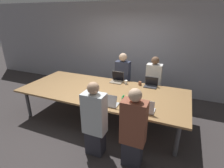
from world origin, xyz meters
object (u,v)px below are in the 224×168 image
Objects in this scene: cup_far_center at (126,82)px; person_near_midright at (95,121)px; person_far_right at (153,83)px; person_far_center at (123,78)px; cup_far_right at (140,83)px; laptop_near_midright at (109,102)px; stapler at (93,92)px; bottle_near_midright at (123,101)px; person_near_right at (133,130)px; laptop_far_right at (151,84)px; laptop_near_right at (145,108)px; cup_near_right at (131,106)px; cup_near_midright at (99,100)px; laptop_far_center at (117,79)px.

person_near_midright reaches higher than cup_far_center.
person_far_right reaches higher than person_near_midright.
person_far_center is 0.75m from cup_far_right.
cup_far_center is 0.35m from cup_far_right.
laptop_near_midright is 0.23× the size of person_far_right.
cup_far_right is 0.59× the size of stapler.
person_far_right is 15.57× the size of cup_far_right.
person_near_right is (0.39, -0.63, -0.15)m from bottle_near_midright.
cup_far_center is 0.63m from laptop_far_right.
laptop_near_right is 4.16× the size of cup_near_right.
person_near_right reaches higher than person_far_right.
stapler is at bearing -122.07° from cup_far_center.
bottle_near_midright is (0.49, 0.09, 0.04)m from cup_near_midright.
person_near_midright reaches higher than laptop_far_center.
laptop_near_midright is (0.07, -1.21, 0.02)m from cup_far_center.
person_far_right is at bearing -87.69° from person_near_right.
person_far_center is 6.85× the size of bottle_near_midright.
laptop_far_right is at bearing -87.55° from person_near_right.
laptop_near_right is (1.01, -1.66, 0.12)m from person_far_center.
cup_far_center is at bearing 112.55° from cup_near_right.
bottle_near_midright is at bearing -100.68° from person_far_right.
cup_near_right is at bearing -83.95° from cup_far_right.
laptop_near_right is 0.25× the size of person_near_right.
cup_near_midright is 1.14× the size of cup_near_right.
laptop_far_center is 0.61m from cup_far_right.
laptop_near_right is 1.27m from laptop_far_right.
stapler is at bearing -100.75° from person_far_center.
laptop_near_right is at bearing -20.39° from stapler.
laptop_near_right is at bearing -84.01° from laptop_far_right.
cup_far_right is at bearing 41.05° from stapler.
stapler is at bearing -36.10° from person_near_right.
cup_near_right is at bearing -4.56° from laptop_near_right.
person_far_right reaches higher than cup_near_right.
laptop_near_right is (0.68, 0.04, 0.00)m from laptop_near_midright.
person_near_right is (0.88, -0.54, -0.11)m from cup_near_midright.
cup_far_center is at bearing -172.04° from laptop_far_right.
laptop_far_center is 3.28× the size of cup_far_center.
laptop_near_midright is at bearing -172.10° from cup_near_right.
person_far_right is at bearing 91.74° from laptop_far_right.
bottle_near_midright reaches higher than cup_far_center.
laptop_far_right reaches higher than stapler.
cup_near_right is at bearing -23.30° from stapler.
laptop_far_right is at bearing -24.67° from person_far_center.
bottle_near_midright is (0.57, -1.56, 0.14)m from person_far_center.
person_far_right reaches higher than laptop_near_midright.
person_far_right is at bearing -107.32° from laptop_near_midright.
bottle_near_midright is at bearing 154.78° from cup_near_right.
laptop_far_right is at bearing 57.18° from cup_near_midright.
person_near_midright is 0.72m from bottle_near_midright.
person_near_right is at bearing -66.35° from person_far_center.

